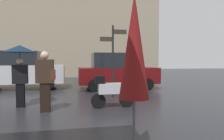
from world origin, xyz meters
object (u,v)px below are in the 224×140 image
(pedestrian_with_umbrella, at_px, (20,58))
(pedestrian_with_bag, at_px, (45,78))
(parked_car_right, at_px, (117,71))
(folded_patio_umbrella_near, at_px, (134,50))
(parked_car_left, at_px, (18,70))
(street_signpost, at_px, (113,54))
(parked_scooter, at_px, (111,90))

(pedestrian_with_umbrella, bearing_deg, pedestrian_with_bag, 17.57)
(parked_car_right, bearing_deg, folded_patio_umbrella_near, 96.10)
(pedestrian_with_bag, bearing_deg, pedestrian_with_umbrella, 150.59)
(parked_car_left, distance_m, parked_car_right, 5.13)
(pedestrian_with_bag, height_order, parked_car_left, parked_car_left)
(parked_car_right, bearing_deg, street_signpost, 90.90)
(parked_scooter, xyz_separation_m, parked_car_left, (-3.98, 4.97, 0.44))
(parked_car_left, bearing_deg, street_signpost, -27.07)
(folded_patio_umbrella_near, bearing_deg, pedestrian_with_bag, 115.24)
(pedestrian_with_umbrella, bearing_deg, parked_car_right, 100.06)
(parked_car_left, bearing_deg, pedestrian_with_umbrella, -65.66)
(parked_car_left, height_order, street_signpost, street_signpost)
(parked_car_left, xyz_separation_m, parked_car_right, (5.05, -0.92, -0.06))
(parked_scooter, xyz_separation_m, parked_car_right, (1.06, 4.04, 0.38))
(folded_patio_umbrella_near, relative_size, parked_scooter, 1.75)
(pedestrian_with_bag, relative_size, parked_scooter, 1.28)
(pedestrian_with_umbrella, relative_size, parked_scooter, 1.44)
(parked_scooter, height_order, street_signpost, street_signpost)
(folded_patio_umbrella_near, relative_size, pedestrian_with_umbrella, 1.21)
(pedestrian_with_bag, xyz_separation_m, parked_scooter, (1.94, 0.13, -0.43))
(parked_scooter, relative_size, street_signpost, 0.47)
(pedestrian_with_umbrella, xyz_separation_m, pedestrian_with_bag, (0.86, -0.75, -0.59))
(street_signpost, bearing_deg, folded_patio_umbrella_near, -98.32)
(folded_patio_umbrella_near, height_order, street_signpost, street_signpost)
(folded_patio_umbrella_near, height_order, parked_scooter, folded_patio_umbrella_near)
(pedestrian_with_umbrella, xyz_separation_m, parked_scooter, (2.81, -0.62, -1.02))
(folded_patio_umbrella_near, relative_size, parked_car_left, 0.52)
(parked_car_right, distance_m, street_signpost, 2.53)
(pedestrian_with_umbrella, distance_m, street_signpost, 3.41)
(folded_patio_umbrella_near, xyz_separation_m, pedestrian_with_bag, (-1.59, 3.37, -0.64))
(parked_car_left, bearing_deg, parked_car_right, -1.15)
(pedestrian_with_umbrella, height_order, parked_car_right, pedestrian_with_umbrella)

